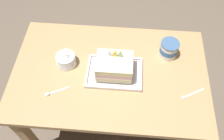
{
  "coord_description": "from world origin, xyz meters",
  "views": [
    {
      "loc": [
        0.08,
        -0.8,
        1.98
      ],
      "look_at": [
        0.01,
        -0.0,
        0.78
      ],
      "focal_mm": 38.41,
      "sensor_mm": 36.0,
      "label": 1
    }
  ],
  "objects_px": {
    "bowl_stack": "(66,60)",
    "foil_tray": "(114,73)",
    "serving_spoon_by_bowls": "(51,93)",
    "birthday_cake": "(114,66)",
    "ice_cream_tub": "(169,49)",
    "serving_spoon_near_tray": "(188,96)"
  },
  "relations": [
    {
      "from": "serving_spoon_by_bowls",
      "to": "bowl_stack",
      "type": "bearing_deg",
      "value": 76.31
    },
    {
      "from": "serving_spoon_near_tray",
      "to": "serving_spoon_by_bowls",
      "type": "distance_m",
      "value": 0.79
    },
    {
      "from": "ice_cream_tub",
      "to": "bowl_stack",
      "type": "bearing_deg",
      "value": -169.13
    },
    {
      "from": "bowl_stack",
      "to": "serving_spoon_near_tray",
      "type": "bearing_deg",
      "value": -12.86
    },
    {
      "from": "birthday_cake",
      "to": "serving_spoon_by_bowls",
      "type": "distance_m",
      "value": 0.4
    },
    {
      "from": "ice_cream_tub",
      "to": "serving_spoon_by_bowls",
      "type": "distance_m",
      "value": 0.76
    },
    {
      "from": "serving_spoon_near_tray",
      "to": "foil_tray",
      "type": "bearing_deg",
      "value": 164.75
    },
    {
      "from": "serving_spoon_near_tray",
      "to": "serving_spoon_by_bowls",
      "type": "bearing_deg",
      "value": -176.57
    },
    {
      "from": "ice_cream_tub",
      "to": "serving_spoon_by_bowls",
      "type": "bearing_deg",
      "value": -153.76
    },
    {
      "from": "bowl_stack",
      "to": "birthday_cake",
      "type": "bearing_deg",
      "value": -9.32
    },
    {
      "from": "foil_tray",
      "to": "bowl_stack",
      "type": "relative_size",
      "value": 2.69
    },
    {
      "from": "foil_tray",
      "to": "serving_spoon_by_bowls",
      "type": "relative_size",
      "value": 2.41
    },
    {
      "from": "foil_tray",
      "to": "ice_cream_tub",
      "type": "relative_size",
      "value": 2.93
    },
    {
      "from": "serving_spoon_near_tray",
      "to": "serving_spoon_by_bowls",
      "type": "relative_size",
      "value": 1.02
    },
    {
      "from": "foil_tray",
      "to": "birthday_cake",
      "type": "distance_m",
      "value": 0.07
    },
    {
      "from": "birthday_cake",
      "to": "bowl_stack",
      "type": "distance_m",
      "value": 0.31
    },
    {
      "from": "serving_spoon_by_bowls",
      "to": "birthday_cake",
      "type": "bearing_deg",
      "value": 25.09
    },
    {
      "from": "bowl_stack",
      "to": "serving_spoon_near_tray",
      "type": "xyz_separation_m",
      "value": [
        0.74,
        -0.17,
        -0.03
      ]
    },
    {
      "from": "bowl_stack",
      "to": "foil_tray",
      "type": "bearing_deg",
      "value": -9.35
    },
    {
      "from": "serving_spoon_near_tray",
      "to": "ice_cream_tub",
      "type": "bearing_deg",
      "value": 110.24
    },
    {
      "from": "foil_tray",
      "to": "bowl_stack",
      "type": "distance_m",
      "value": 0.31
    },
    {
      "from": "bowl_stack",
      "to": "serving_spoon_by_bowls",
      "type": "bearing_deg",
      "value": -103.69
    }
  ]
}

